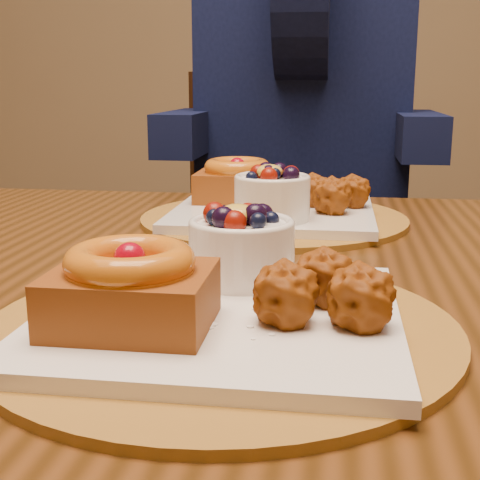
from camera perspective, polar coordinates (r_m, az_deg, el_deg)
name	(u,v)px	position (r m, az deg, el deg)	size (l,w,h in m)	color
dining_table	(254,326)	(0.77, 1.24, -7.34)	(1.60, 0.90, 0.76)	#351E09
place_setting_near	(218,297)	(0.54, -1.89, -4.87)	(0.38, 0.38, 0.09)	brown
place_setting_far	(271,202)	(0.95, 2.65, 3.24)	(0.38, 0.38, 0.09)	brown
chair_far	(265,254)	(1.63, 2.15, -1.22)	(0.53, 0.53, 0.98)	black
diner	(304,66)	(1.53, 5.51, 14.54)	(0.56, 0.53, 0.92)	black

